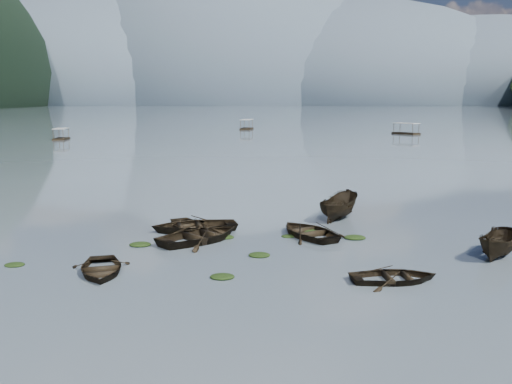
{
  "coord_description": "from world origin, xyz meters",
  "views": [
    {
      "loc": [
        0.8,
        -23.5,
        7.8
      ],
      "look_at": [
        0.0,
        12.0,
        2.0
      ],
      "focal_mm": 40.0,
      "sensor_mm": 36.0,
      "label": 1
    }
  ],
  "objects_px": {
    "rowboat_0": "(101,273)",
    "pontoon_left": "(61,140)",
    "pontoon_centre": "(247,129)",
    "rowboat_3": "(309,236)"
  },
  "relations": [
    {
      "from": "pontoon_left",
      "to": "pontoon_centre",
      "type": "relative_size",
      "value": 0.85
    },
    {
      "from": "pontoon_left",
      "to": "rowboat_3",
      "type": "bearing_deg",
      "value": -68.7
    },
    {
      "from": "rowboat_3",
      "to": "pontoon_centre",
      "type": "xyz_separation_m",
      "value": [
        -8.11,
        116.43,
        0.0
      ]
    },
    {
      "from": "rowboat_0",
      "to": "pontoon_left",
      "type": "distance_m",
      "value": 91.36
    },
    {
      "from": "rowboat_0",
      "to": "rowboat_3",
      "type": "xyz_separation_m",
      "value": [
        9.92,
        7.33,
        0.0
      ]
    },
    {
      "from": "rowboat_0",
      "to": "pontoon_left",
      "type": "xyz_separation_m",
      "value": [
        -32.77,
        85.28,
        0.0
      ]
    },
    {
      "from": "rowboat_0",
      "to": "pontoon_centre",
      "type": "height_order",
      "value": "pontoon_centre"
    },
    {
      "from": "rowboat_0",
      "to": "pontoon_centre",
      "type": "xyz_separation_m",
      "value": [
        1.82,
        123.76,
        0.0
      ]
    },
    {
      "from": "pontoon_centre",
      "to": "pontoon_left",
      "type": "bearing_deg",
      "value": -125.12
    },
    {
      "from": "rowboat_3",
      "to": "pontoon_left",
      "type": "xyz_separation_m",
      "value": [
        -42.69,
        77.95,
        0.0
      ]
    }
  ]
}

